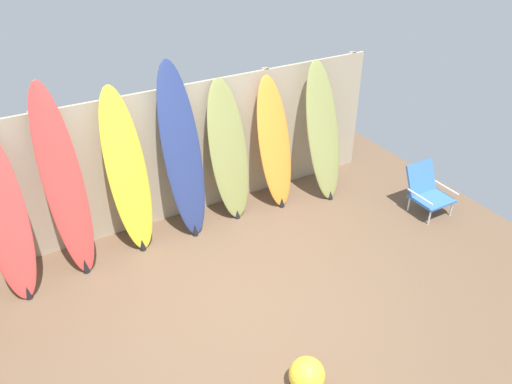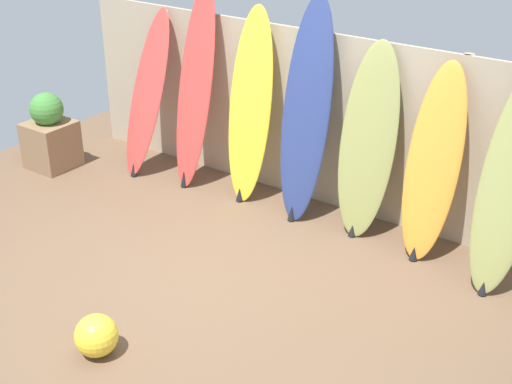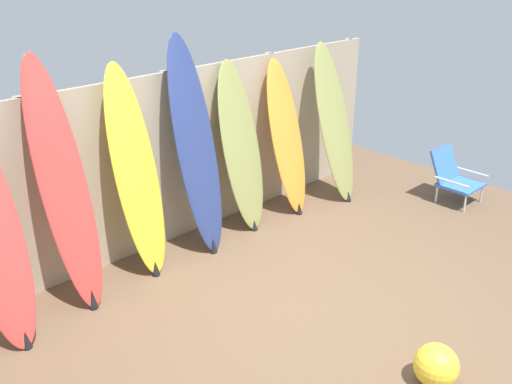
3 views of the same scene
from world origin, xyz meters
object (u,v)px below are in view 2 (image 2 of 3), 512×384
Objects in this scene: surfboard_red_0 at (147,94)px; beach_ball at (96,336)px; surfboard_red_1 at (195,88)px; planter_box at (50,135)px; surfboard_yellow_2 at (250,107)px; surfboard_olive_4 at (368,142)px; surfboard_navy_3 at (306,113)px; surfboard_orange_5 at (433,164)px; surfboard_olive_6 at (510,183)px.

surfboard_red_0 reaches higher than beach_ball.
planter_box is (-1.62, -0.71, -0.67)m from surfboard_red_1.
surfboard_yellow_2 reaches higher than beach_ball.
surfboard_olive_4 is (2.69, 0.12, 0.02)m from surfboard_red_0.
planter_box is 2.75× the size of beach_ball.
surfboard_red_1 is 1.39m from surfboard_navy_3.
surfboard_olive_4 is 0.67m from surfboard_orange_5.
surfboard_red_1 is 6.66× the size of beach_ball.
beach_ball is (0.63, -2.82, -0.83)m from surfboard_yellow_2.
planter_box is (-3.01, -0.71, -0.69)m from surfboard_navy_3.
surfboard_olive_4 is (1.33, 0.03, -0.08)m from surfboard_yellow_2.
beach_ball is (1.34, -2.80, -0.91)m from surfboard_red_1.
surfboard_red_1 is 1.08× the size of surfboard_yellow_2.
surfboard_yellow_2 is at bearing -178.64° from surfboard_olive_4.
surfboard_olive_4 is at bearing 4.74° from surfboard_navy_3.
surfboard_yellow_2 is at bearing 179.80° from surfboard_orange_5.
surfboard_red_0 reaches higher than planter_box.
surfboard_yellow_2 is 1.34m from surfboard_olive_4.
surfboard_olive_6 is 3.49m from beach_ball.
surfboard_red_1 is 1.17× the size of surfboard_olive_4.
surfboard_navy_3 is 1.18× the size of surfboard_olive_4.
surfboard_navy_3 is 2.95m from beach_ball.
surfboard_olive_4 reaches higher than planter_box.
surfboard_red_0 is at bearing -177.46° from surfboard_olive_4.
surfboard_yellow_2 is at bearing 177.32° from surfboard_olive_6.
surfboard_olive_6 is 2.10× the size of planter_box.
surfboard_orange_5 is (0.67, -0.04, -0.04)m from surfboard_olive_4.
surfboard_olive_4 is 5.67× the size of beach_ball.
surfboard_yellow_2 reaches higher than surfboard_red_0.
surfboard_olive_4 is 0.98× the size of surfboard_olive_6.
surfboard_olive_6 reaches higher than surfboard_orange_5.
surfboard_yellow_2 is at bearing 3.70° from surfboard_red_0.
surfboard_yellow_2 reaches higher than planter_box.
surfboard_yellow_2 is 2.24× the size of planter_box.
surfboard_orange_5 is at bearing 0.35° from surfboard_red_1.
surfboard_navy_3 is at bearing 1.84° from surfboard_red_0.
surfboard_yellow_2 is at bearing 17.51° from planter_box.
beach_ball is at bearing -77.39° from surfboard_yellow_2.
surfboard_red_0 is 0.67m from surfboard_red_1.
surfboard_red_1 is 2.71m from surfboard_orange_5.
surfboard_red_1 is 3.23m from beach_ball.
planter_box is at bearing -146.33° from surfboard_red_0.
planter_box is (-5.03, -0.61, -0.54)m from surfboard_olive_6.
beach_ball is (1.99, -2.73, -0.74)m from surfboard_red_0.
surfboard_orange_5 is 0.94× the size of surfboard_olive_6.
surfboard_red_1 reaches higher than planter_box.
surfboard_olive_6 reaches higher than surfboard_red_0.
surfboard_red_1 is 0.99× the size of surfboard_navy_3.
surfboard_olive_6 is (3.42, -0.10, -0.13)m from surfboard_red_1.
surfboard_olive_6 is (4.06, -0.04, 0.04)m from surfboard_red_0.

